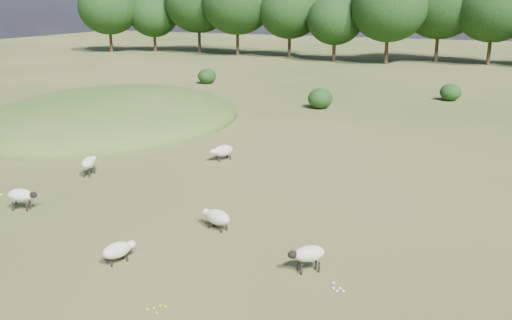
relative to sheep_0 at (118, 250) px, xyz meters
The scene contains 10 objects.
ground 25.08m from the sheep_0, 93.05° to the left, with size 160.00×160.00×0.00m, color #304E18.
mound 21.64m from the sheep_0, 128.05° to the left, with size 16.00×20.00×4.00m, color #33561E.
treeline 60.83m from the sheep_0, 92.27° to the left, with size 96.28×14.66×11.70m.
shrubs 31.77m from the sheep_0, 97.52° to the left, with size 23.75×9.57×1.49m.
sheep_0 is the anchor object (origin of this frame).
sheep_1 11.77m from the sheep_0, 101.09° to the left, with size 1.05×1.37×0.77m.
sheep_2 9.57m from the sheep_0, 134.49° to the left, with size 0.78×1.26×0.87m.
sheep_3 5.81m from the sheep_0, 17.48° to the left, with size 1.12×1.02×0.84m.
sheep_4 3.88m from the sheep_0, 66.22° to the left, with size 1.32×0.83×0.73m.
sheep_5 6.54m from the sheep_0, 160.08° to the left, with size 1.23×0.77×0.85m.
Camera 1 is at (11.65, -18.01, 7.86)m, focal length 40.00 mm.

